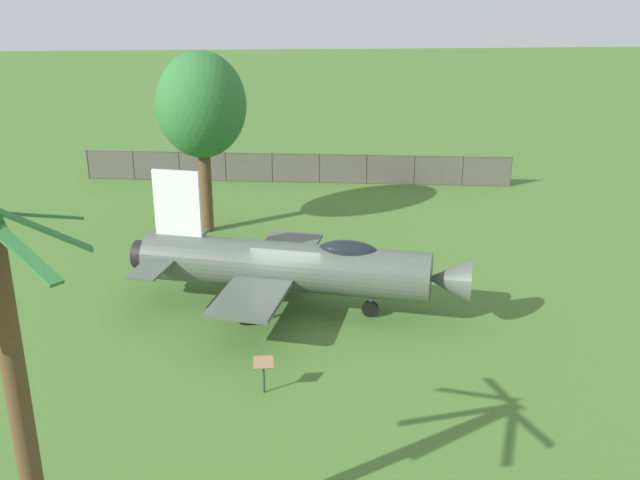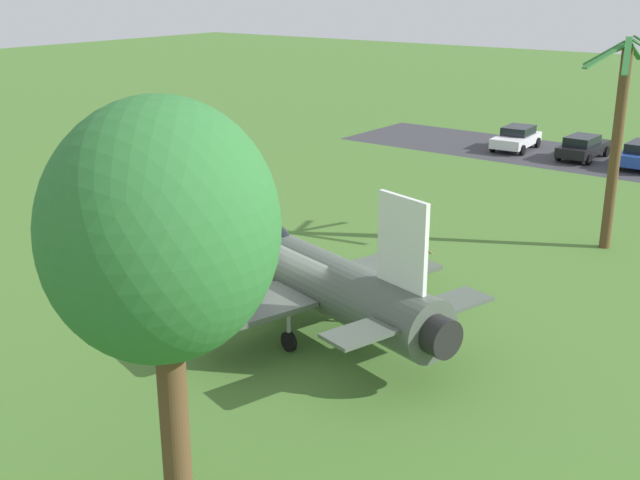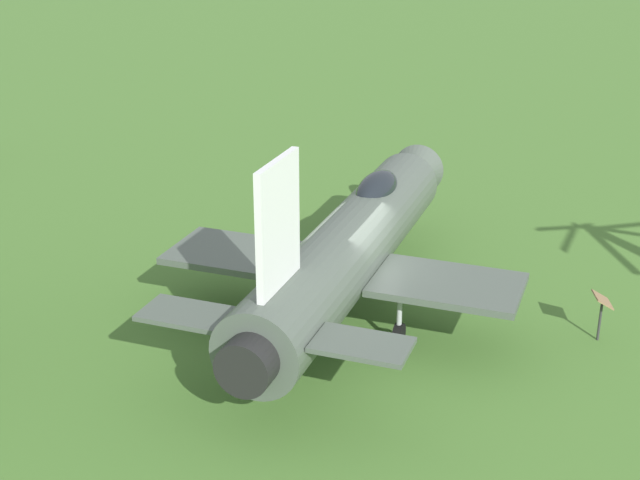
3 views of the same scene
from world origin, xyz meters
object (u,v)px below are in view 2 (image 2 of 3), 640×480
(info_plaque, at_px, (424,255))
(parked_car_white, at_px, (517,138))
(shade_tree, at_px, (162,234))
(display_jet, at_px, (304,270))
(parked_car_black, at_px, (583,147))
(palm_tree, at_px, (618,139))

(info_plaque, height_order, parked_car_white, parked_car_white)
(shade_tree, relative_size, info_plaque, 7.52)
(display_jet, xyz_separation_m, info_plaque, (5.69, -1.14, -0.90))
(shade_tree, xyz_separation_m, parked_car_white, (38.32, 9.30, -5.33))
(display_jet, height_order, info_plaque, display_jet)
(parked_car_black, distance_m, parked_car_white, 4.37)
(display_jet, distance_m, shade_tree, 10.88)
(info_plaque, height_order, parked_car_black, parked_car_black)
(palm_tree, distance_m, parked_car_white, 19.69)
(display_jet, height_order, shade_tree, shade_tree)
(palm_tree, xyz_separation_m, info_plaque, (-7.41, 4.26, -3.61))
(palm_tree, distance_m, parked_car_black, 17.46)
(parked_car_black, bearing_deg, palm_tree, -155.89)
(parked_car_white, bearing_deg, palm_tree, 30.69)
(shade_tree, distance_m, info_plaque, 16.00)
(shade_tree, bearing_deg, info_plaque, 10.57)
(shade_tree, distance_m, parked_car_black, 38.76)
(parked_car_black, height_order, parked_car_white, parked_car_white)
(shade_tree, xyz_separation_m, palm_tree, (22.27, -1.49, -1.62))
(display_jet, relative_size, palm_tree, 1.49)
(shade_tree, xyz_separation_m, parked_car_black, (38.08, 4.93, -5.34))
(info_plaque, bearing_deg, parked_car_white, 15.55)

